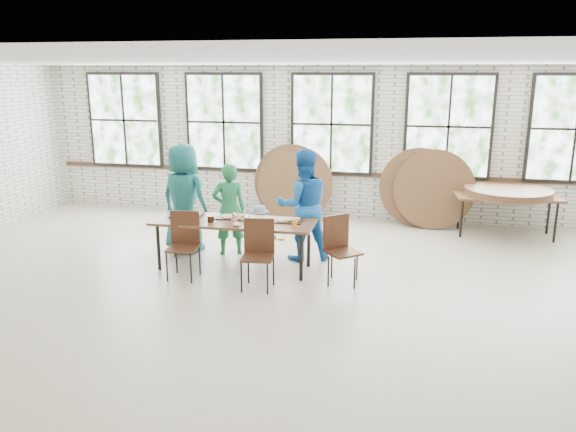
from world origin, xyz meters
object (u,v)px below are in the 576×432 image
dining_table (234,224)px  storage_table (507,198)px  chair_near_left (184,239)px  chair_near_right (258,248)px

dining_table → storage_table: same height
dining_table → chair_near_left: chair_near_left is taller
chair_near_right → storage_table: 4.97m
dining_table → chair_near_right: 0.85m
dining_table → storage_table: bearing=32.0°
chair_near_left → storage_table: 5.78m
chair_near_left → chair_near_right: size_ratio=1.00×
chair_near_left → storage_table: chair_near_left is taller
chair_near_left → chair_near_right: 1.16m
chair_near_right → storage_table: chair_near_right is taller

